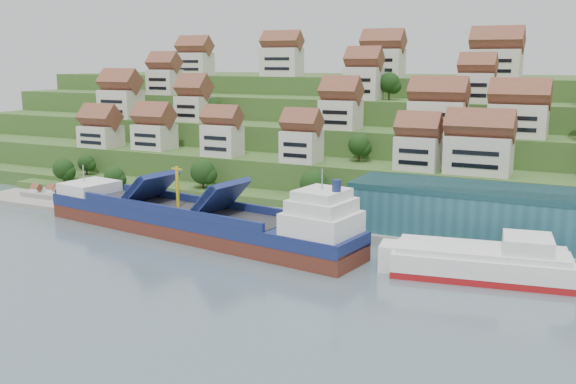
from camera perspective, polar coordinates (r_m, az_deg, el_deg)
The scene contains 11 objects.
ground at distance 133.74m, azimuth -5.10°, elevation -4.20°, with size 300.00×300.00×0.00m, color slate.
quay at distance 137.96m, azimuth 5.30°, elevation -3.24°, with size 180.00×14.00×2.20m, color gray.
pebble_beach at distance 178.30m, azimuth -19.19°, elevation -0.64°, with size 45.00×20.00×1.00m, color gray.
hillside at distance 225.11m, azimuth 8.69°, elevation 4.94°, with size 260.00×128.00×31.00m.
hillside_village at distance 182.07m, azimuth 6.26°, elevation 7.86°, with size 157.87×63.63×29.49m.
hillside_trees at distance 171.65m, azimuth -0.60°, elevation 4.65°, with size 136.95×62.01×30.38m.
warehouse at distance 130.94m, azimuth 18.86°, elevation -1.89°, with size 60.00×15.00×10.00m, color #245763.
flagpole at distance 132.74m, azimuth 3.81°, elevation -1.24°, with size 1.28×0.16×8.00m.
beach_huts at distance 178.55m, azimuth -19.96°, elevation -0.15°, with size 14.40×3.70×2.20m.
cargo_ship at distance 134.95m, azimuth -7.82°, elevation -2.68°, with size 78.72×23.37×17.25m.
second_ship at distance 114.68m, azimuth 17.05°, elevation -6.05°, with size 30.65×15.38×8.49m.
Camera 1 is at (67.23, -109.73, 36.40)m, focal length 40.00 mm.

